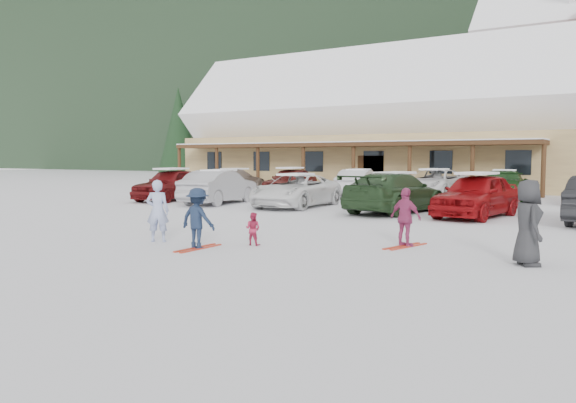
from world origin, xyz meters
The scene contains 21 objects.
ground centered at (0.00, 0.00, 0.00)m, with size 160.00×160.00×0.00m, color silver.
day_lodge centered at (-9.00, 27.96, 3.94)m, with size 29.12×12.50×10.38m.
conifer_0 centered at (-26.00, 30.00, 5.69)m, with size 4.40×4.40×10.20m.
conifer_2 centered at (-30.00, 42.00, 6.83)m, with size 5.28×5.28×12.24m.
adult_skier centered at (-2.41, -0.79, 0.77)m, with size 0.56×0.37×1.55m, color #9CAAD6.
toddler_red centered at (-0.07, 0.00, 0.40)m, with size 0.39×0.30×0.79m, color #B12346.
child_navy centered at (-0.85, -1.08, 0.70)m, with size 0.91×0.52×1.41m, color #16233B.
skis_child_navy centered at (-0.85, -1.08, 0.01)m, with size 0.20×1.40×0.03m, color red.
child_magenta centered at (3.12, 1.69, 0.70)m, with size 0.82×0.34×1.39m, color #A03363.
skis_child_magenta centered at (3.12, 1.69, 0.01)m, with size 0.20×1.40×0.03m, color red.
bystander_dark centered at (5.92, 0.76, 0.84)m, with size 0.82×0.53×1.68m, color #28292B.
parked_car_0 centered at (-11.52, 9.31, 0.78)m, with size 1.84×4.56×1.56m, color maroon.
parked_car_1 centered at (-8.31, 8.98, 0.76)m, with size 1.61×4.61×1.52m, color #A1A1A5.
parked_car_2 centered at (-4.51, 9.40, 0.70)m, with size 2.31×5.01×1.39m, color white.
parked_car_3 centered at (-0.09, 9.31, 0.76)m, with size 2.13×5.25×1.52m, color #264022.
parked_car_4 centered at (2.96, 9.26, 0.78)m, with size 1.84×4.56×1.55m, color maroon.
parked_car_7 centered at (-13.54, 17.03, 0.69)m, with size 1.95×4.79×1.39m, color #7C6A5B.
parked_car_8 centered at (-9.05, 16.32, 0.75)m, with size 1.78×4.42×1.51m, color maroon.
parked_car_9 centered at (-5.27, 17.36, 0.71)m, with size 1.51×4.33×1.43m, color silver.
parked_car_10 centered at (-1.09, 17.44, 0.75)m, with size 2.48×5.38×1.50m, color white.
parked_car_11 centered at (2.31, 17.52, 0.74)m, with size 2.07×5.10×1.48m, color #1A3F18.
Camera 1 is at (7.65, -10.87, 2.11)m, focal length 35.00 mm.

